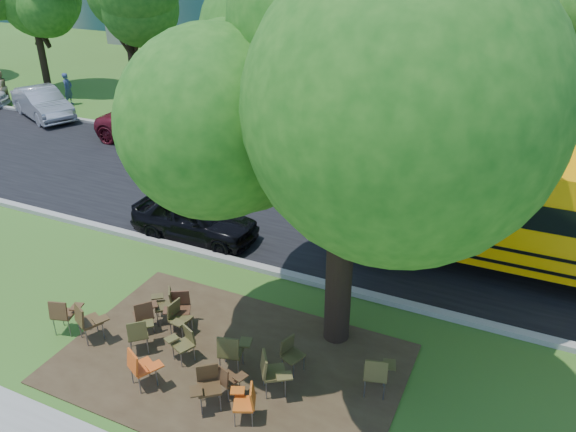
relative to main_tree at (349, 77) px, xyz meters
The scene contains 29 objects.
ground 6.50m from the main_tree, 154.99° to the right, with size 160.00×160.00×0.00m, color #38571B.
dirt_patch 6.26m from the main_tree, 134.05° to the right, with size 7.00×4.50×0.03m, color #382819.
asphalt_road 8.56m from the main_tree, 115.23° to the left, with size 80.00×8.00×0.04m, color black.
kerb_near 6.55m from the main_tree, 147.26° to the left, with size 80.00×0.25×0.14m, color gray.
kerb_far 11.69m from the main_tree, 105.37° to the left, with size 80.00×0.25×0.14m, color gray.
bg_tree_0 18.85m from the main_tree, 141.40° to the left, with size 5.20×5.20×7.18m.
bg_tree_2 16.70m from the main_tree, 117.60° to the left, with size 4.80×4.80×6.62m.
main_tree is the anchor object (origin of this frame).
chair_0 7.98m from the main_tree, 156.48° to the right, with size 0.61×0.67×0.90m.
chair_1 7.49m from the main_tree, 153.53° to the right, with size 0.78×0.61×0.95m.
chair_2 6.74m from the main_tree, 148.15° to the right, with size 0.59×0.74×0.87m.
chair_3 6.23m from the main_tree, 142.14° to the right, with size 0.65×0.51×0.80m.
chair_4 6.71m from the main_tree, 133.43° to the right, with size 0.75×0.59×0.91m.
chair_5 6.16m from the main_tree, 116.94° to the right, with size 0.60×0.76×0.90m.
chair_6 6.07m from the main_tree, 102.38° to the right, with size 0.64×0.55×0.81m.
chair_7 5.64m from the main_tree, 103.97° to the right, with size 0.79×0.63×0.94m.
chair_8 6.75m from the main_tree, 157.35° to the right, with size 0.58×0.74×0.86m.
chair_9 6.54m from the main_tree, 163.72° to the right, with size 0.72×0.57×0.85m.
chair_10 6.30m from the main_tree, 156.05° to the right, with size 0.50×0.59×0.85m.
chair_11 5.74m from the main_tree, 127.95° to the right, with size 0.66×0.70×0.96m.
chair_12 5.49m from the main_tree, 107.93° to the right, with size 0.49×0.63×0.80m.
chair_13 5.52m from the main_tree, 45.48° to the right, with size 0.64×0.69×0.94m.
chair_14 6.32m from the main_tree, 161.66° to the right, with size 0.59×0.72×0.88m.
chair_15 6.02m from the main_tree, 116.00° to the right, with size 0.60×0.47×0.78m.
black_car 7.83m from the main_tree, 154.61° to the left, with size 1.52×3.78×1.29m, color black.
bg_car_silver 21.51m from the main_tree, 152.86° to the left, with size 1.55×4.44×1.46m, color #9F9FA4.
bg_car_red 15.27m from the main_tree, 141.74° to the left, with size 2.49×5.39×1.50m, color #550E19.
pedestrian_a 23.15m from the main_tree, 148.33° to the left, with size 0.60×0.39×1.64m, color navy.
pedestrian_b 25.49m from the main_tree, 154.88° to the left, with size 0.82×0.64×1.68m, color #8D7954.
Camera 1 is at (5.92, -8.19, 8.04)m, focal length 35.00 mm.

